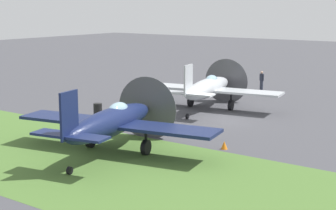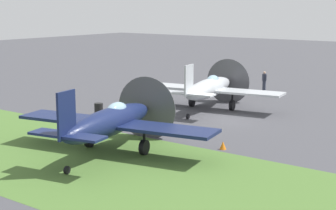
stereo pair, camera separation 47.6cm
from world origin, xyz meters
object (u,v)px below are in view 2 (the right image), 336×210
airplane_lead (210,88)px  airplane_wingman (112,121)px  fuel_drum (99,110)px  ground_crew_chief (264,80)px  runway_marker_cone (223,145)px

airplane_lead → airplane_wingman: airplane_wingman is taller
fuel_drum → ground_crew_chief: bearing=75.9°
airplane_lead → fuel_drum: 8.36m
airplane_wingman → runway_marker_cone: size_ratio=25.92×
airplane_lead → ground_crew_chief: bearing=84.8°
ground_crew_chief → runway_marker_cone: (7.14, -19.26, -0.69)m
ground_crew_chief → fuel_drum: 17.54m
airplane_wingman → runway_marker_cone: 6.11m
airplane_lead → fuel_drum: bearing=-136.2°
airplane_lead → runway_marker_cone: airplane_lead is taller
airplane_lead → fuel_drum: (-4.99, -6.60, -1.17)m
airplane_lead → runway_marker_cone: bearing=-63.2°
ground_crew_chief → fuel_drum: (-4.27, -17.01, -0.46)m
airplane_lead → fuel_drum: airplane_lead is taller
ground_crew_chief → airplane_wingman: bearing=-52.5°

